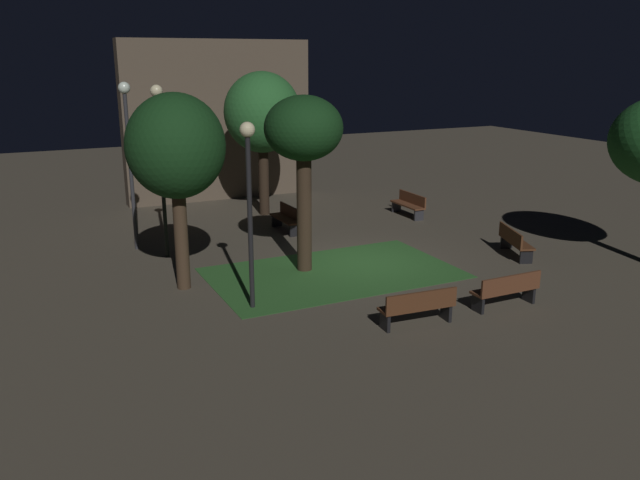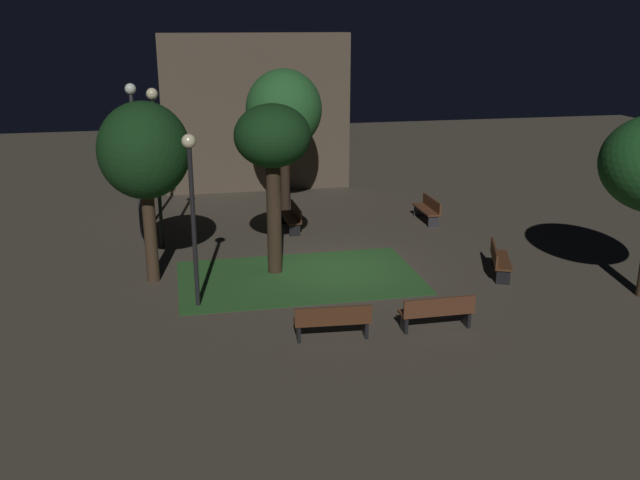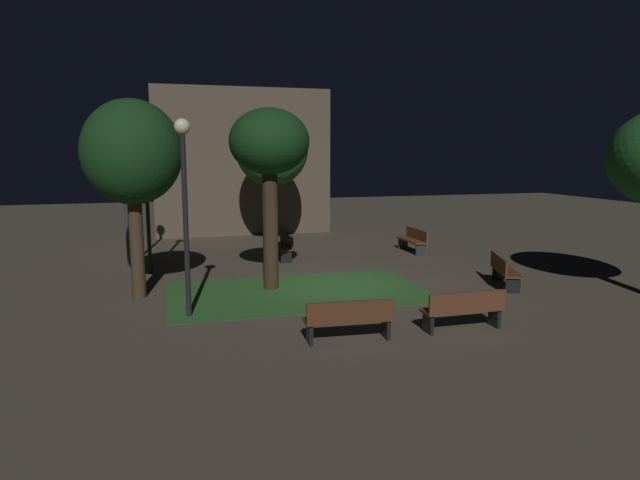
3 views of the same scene
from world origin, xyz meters
TOP-DOWN VIEW (x-y plane):
  - ground_plane at (0.00, 0.00)m, footprint 60.00×60.00m
  - grass_lawn at (-1.33, -0.41)m, footprint 6.96×4.21m
  - bench_near_trees at (-1.30, -4.61)m, footprint 1.83×0.61m
  - bench_front_right at (1.29, -4.61)m, footprint 1.80×0.48m
  - bench_front_left at (4.45, -1.35)m, footprint 1.08×1.85m
  - bench_lawn_edge at (-0.69, 4.46)m, footprint 0.51×1.81m
  - bench_by_lamp at (4.43, 4.47)m, footprint 0.50×1.81m
  - tree_tall_center at (-1.95, 0.23)m, footprint 2.18×2.18m
  - tree_left_canopy at (-0.51, 7.19)m, footprint 2.89×2.89m
  - tree_lawn_side at (-5.48, 0.23)m, footprint 2.51×2.51m
  - lamp_post_path_center at (-5.23, 3.26)m, footprint 0.36×0.36m
  - lamp_post_near_wall at (-5.93, 4.49)m, footprint 0.36×0.36m
  - lamp_post_plaza_east at (-4.31, -1.88)m, footprint 0.36×0.36m
  - building_wall_backdrop at (-1.10, 10.89)m, footprint 8.05×0.80m

SIDE VIEW (x-z plane):
  - ground_plane at x=0.00m, z-range 0.00..0.00m
  - grass_lawn at x=-1.33m, z-range 0.00..0.01m
  - bench_near_trees at x=-1.30m, z-range 0.04..0.92m
  - bench_front_right at x=1.29m, z-range 0.04..0.92m
  - bench_front_left at x=4.45m, z-range 0.04..0.92m
  - bench_lawn_edge at x=-0.69m, z-range 0.04..0.92m
  - bench_by_lamp at x=4.43m, z-range 0.04..0.92m
  - lamp_post_plaza_east at x=-4.31m, z-range 0.81..5.34m
  - building_wall_backdrop at x=-1.10m, z-range 0.00..6.67m
  - lamp_post_path_center at x=-5.23m, z-range 0.87..6.05m
  - lamp_post_near_wall at x=-5.93m, z-range 0.87..6.11m
  - tree_lawn_side at x=-5.48m, z-range 1.17..6.30m
  - tree_left_canopy at x=-0.51m, z-range 1.17..6.63m
  - tree_tall_center at x=-1.95m, z-range 1.43..6.40m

